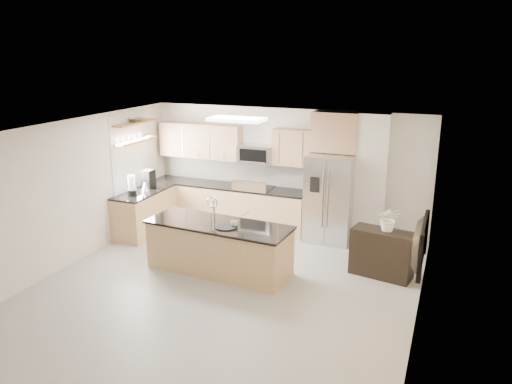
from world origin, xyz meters
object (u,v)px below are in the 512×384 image
at_px(platter, 226,227).
at_px(cup, 234,224).
at_px(refrigerator, 330,198).
at_px(bowl, 136,119).
at_px(blender, 132,187).
at_px(credenza, 382,253).
at_px(television, 414,243).
at_px(range, 254,208).
at_px(coffee_maker, 148,179).
at_px(flower_vase, 390,213).
at_px(island, 219,247).
at_px(microwave, 256,154).
at_px(kettle, 145,186).

bearing_deg(platter, cup, 40.18).
height_order(refrigerator, bowl, bowl).
bearing_deg(blender, credenza, 1.00).
relative_size(refrigerator, blender, 4.22).
bearing_deg(credenza, television, -60.56).
relative_size(range, coffee_maker, 2.95).
distance_m(range, flower_vase, 3.33).
bearing_deg(credenza, flower_vase, 31.05).
relative_size(blender, bowl, 1.08).
xyz_separation_m(island, bowl, (-2.49, 1.32, 1.94)).
distance_m(microwave, flower_vase, 3.35).
height_order(cup, bowl, bowl).
height_order(kettle, flower_vase, flower_vase).
xyz_separation_m(blender, television, (5.58, -1.68, 0.25)).
relative_size(refrigerator, island, 0.69).
height_order(refrigerator, credenza, refrigerator).
relative_size(microwave, platter, 2.04).
distance_m(island, platter, 0.51).
distance_m(kettle, flower_vase, 5.01).
xyz_separation_m(range, flower_vase, (2.98, -1.33, 0.67)).
xyz_separation_m(credenza, flower_vase, (0.07, 0.03, 0.73)).
bearing_deg(bowl, range, 21.54).
xyz_separation_m(blender, flower_vase, (5.05, 0.11, 0.04)).
relative_size(credenza, coffee_maker, 2.66).
bearing_deg(credenza, range, 165.62).
xyz_separation_m(refrigerator, coffee_maker, (-3.75, -0.77, 0.21)).
xyz_separation_m(credenza, kettle, (-4.93, 0.30, 0.61)).
distance_m(credenza, cup, 2.57).
bearing_deg(television, microwave, 47.25).
bearing_deg(platter, kettle, 152.57).
distance_m(credenza, platter, 2.70).
height_order(range, credenza, range).
distance_m(range, blender, 2.60).
height_order(range, platter, range).
distance_m(credenza, coffee_maker, 5.08).
distance_m(cup, television, 3.12).
bearing_deg(microwave, cup, -76.94).
bearing_deg(cup, coffee_maker, 151.74).
distance_m(microwave, bowl, 2.58).
xyz_separation_m(refrigerator, kettle, (-3.68, -1.01, 0.13)).
xyz_separation_m(kettle, bowl, (-0.23, 0.17, 1.36)).
bearing_deg(platter, range, 100.53).
distance_m(credenza, kettle, 4.98).
bearing_deg(cup, credenza, 20.48).
xyz_separation_m(platter, kettle, (-2.46, 1.28, 0.13)).
relative_size(range, platter, 3.06).
bearing_deg(coffee_maker, platter, -30.96).
height_order(kettle, television, television).
bearing_deg(island, kettle, 156.73).
xyz_separation_m(island, coffee_maker, (-2.33, 1.39, 0.66)).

